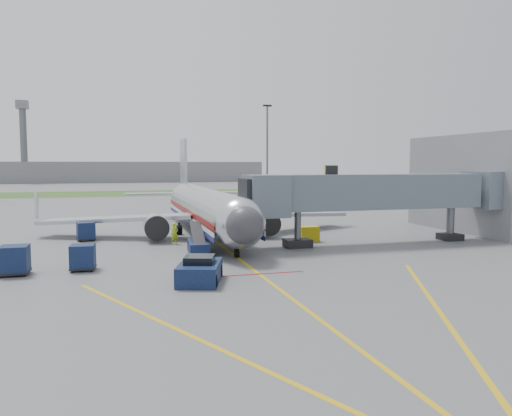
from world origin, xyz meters
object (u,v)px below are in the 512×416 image
object	(u,v)px
belt_loader	(198,246)
pushback_tug	(200,271)
ramp_worker	(175,233)
airliner	(205,208)

from	to	relation	value
belt_loader	pushback_tug	bearing A→B (deg)	-98.79
belt_loader	ramp_worker	size ratio (longest dim) A/B	2.48
pushback_tug	belt_loader	xyz separation A→B (m)	(1.50, 9.73, -0.11)
airliner	ramp_worker	xyz separation A→B (m)	(-3.76, -5.71, -1.71)
ramp_worker	airliner	bearing A→B (deg)	34.81
airliner	ramp_worker	size ratio (longest dim) A/B	18.98
airliner	belt_loader	world-z (taller)	airliner
pushback_tug	belt_loader	bearing A→B (deg)	81.21
pushback_tug	ramp_worker	distance (m)	14.70
airliner	ramp_worker	bearing A→B (deg)	-123.34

